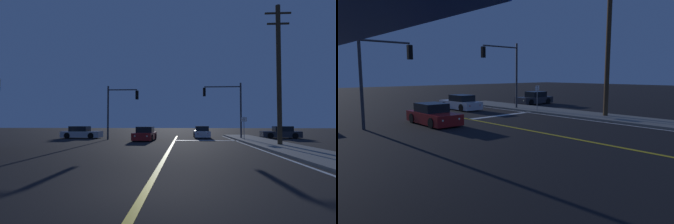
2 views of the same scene
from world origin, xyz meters
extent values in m
cube|color=slate|center=(7.69, 10.49, 0.07)|extent=(3.20, 37.76, 0.15)
cube|color=gold|center=(0.00, 10.49, 0.01)|extent=(0.20, 35.67, 0.01)
cube|color=white|center=(5.84, 10.49, 0.01)|extent=(0.16, 35.67, 0.01)
cube|color=white|center=(3.05, 19.48, 0.01)|extent=(6.09, 0.50, 0.01)
cube|color=maroon|center=(-2.91, 19.36, 0.44)|extent=(1.89, 4.35, 0.68)
cube|color=black|center=(-2.91, 19.62, 1.04)|extent=(1.59, 2.01, 0.60)
cylinder|color=black|center=(-2.10, 18.01, 0.32)|extent=(0.23, 0.64, 0.64)
cylinder|color=black|center=(-3.78, 18.04, 0.32)|extent=(0.23, 0.64, 0.64)
cylinder|color=black|center=(-2.05, 20.68, 0.32)|extent=(0.23, 0.64, 0.64)
cylinder|color=black|center=(-3.72, 20.71, 0.32)|extent=(0.23, 0.64, 0.64)
sphere|color=#FFF4CC|center=(-2.40, 17.25, 0.52)|extent=(0.18, 0.18, 0.18)
sphere|color=#FFF4CC|center=(-3.51, 17.28, 0.52)|extent=(0.18, 0.18, 0.18)
sphere|color=red|center=(-2.31, 21.45, 0.52)|extent=(0.14, 0.14, 0.14)
sphere|color=red|center=(-3.43, 21.48, 0.52)|extent=(0.14, 0.14, 0.14)
cube|color=silver|center=(2.97, 25.11, 0.44)|extent=(1.75, 4.51, 0.68)
cube|color=black|center=(2.97, 24.83, 1.04)|extent=(1.50, 2.08, 0.60)
cylinder|color=black|center=(2.16, 26.50, 0.32)|extent=(0.22, 0.64, 0.64)
cylinder|color=black|center=(3.78, 26.51, 0.32)|extent=(0.22, 0.64, 0.64)
cylinder|color=black|center=(2.17, 23.71, 0.32)|extent=(0.22, 0.64, 0.64)
cylinder|color=black|center=(3.79, 23.71, 0.32)|extent=(0.22, 0.64, 0.64)
sphere|color=#FFF4CC|center=(2.43, 27.30, 0.52)|extent=(0.18, 0.18, 0.18)
sphere|color=#FFF4CC|center=(3.51, 27.30, 0.52)|extent=(0.18, 0.18, 0.18)
sphere|color=red|center=(2.44, 22.90, 0.52)|extent=(0.14, 0.14, 0.14)
sphere|color=red|center=(3.52, 22.90, 0.52)|extent=(0.14, 0.14, 0.14)
cube|color=#2D2D33|center=(11.65, 23.92, 0.44)|extent=(4.22, 1.89, 0.68)
cube|color=black|center=(11.90, 23.91, 1.04)|extent=(1.97, 1.56, 0.60)
cylinder|color=black|center=(10.33, 23.16, 0.32)|extent=(0.65, 0.24, 0.64)
cylinder|color=black|center=(10.39, 24.77, 0.32)|extent=(0.65, 0.24, 0.64)
cylinder|color=black|center=(12.91, 23.07, 0.32)|extent=(0.65, 0.24, 0.64)
cylinder|color=black|center=(12.97, 24.68, 0.32)|extent=(0.65, 0.24, 0.64)
sphere|color=#FFF4CC|center=(9.61, 23.46, 0.52)|extent=(0.18, 0.18, 0.18)
sphere|color=#FFF4CC|center=(9.65, 24.53, 0.52)|extent=(0.18, 0.18, 0.18)
sphere|color=red|center=(13.66, 23.31, 0.52)|extent=(0.14, 0.14, 0.14)
sphere|color=red|center=(13.70, 24.38, 0.52)|extent=(0.14, 0.14, 0.14)
cylinder|color=#38383D|center=(6.89, 21.78, 2.97)|extent=(0.18, 0.18, 5.94)
cylinder|color=#38383D|center=(4.99, 21.78, 5.54)|extent=(3.81, 0.12, 0.12)
cube|color=black|center=(3.08, 21.78, 4.99)|extent=(0.28, 0.28, 0.90)
sphere|color=red|center=(3.08, 21.78, 5.26)|extent=(0.22, 0.22, 0.22)
sphere|color=#4C2D05|center=(3.08, 21.78, 4.99)|extent=(0.22, 0.22, 0.22)
sphere|color=#0A3814|center=(3.08, 21.78, 4.72)|extent=(0.22, 0.22, 0.22)
cylinder|color=#38383D|center=(-6.89, 20.38, 2.76)|extent=(0.18, 0.18, 5.52)
cylinder|color=#38383D|center=(-5.39, 20.38, 5.12)|extent=(3.01, 0.12, 0.12)
cube|color=black|center=(-3.89, 20.38, 4.57)|extent=(0.28, 0.28, 0.90)
sphere|color=red|center=(-3.89, 20.38, 4.84)|extent=(0.22, 0.22, 0.22)
sphere|color=#4C2D05|center=(-3.89, 20.38, 4.57)|extent=(0.22, 0.22, 0.22)
sphere|color=#0A3814|center=(-3.89, 20.38, 4.30)|extent=(0.22, 0.22, 0.22)
cylinder|color=#42301E|center=(7.99, 13.46, 5.27)|extent=(0.34, 0.34, 10.55)
cylinder|color=slate|center=(6.59, 18.98, 1.15)|extent=(0.06, 0.06, 2.30)
cube|color=white|center=(6.59, 18.98, 2.05)|extent=(0.56, 0.10, 0.40)
camera|label=1|loc=(0.99, -6.90, 1.74)|focal=28.84mm
camera|label=2|loc=(-12.45, 2.00, 3.21)|focal=32.37mm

